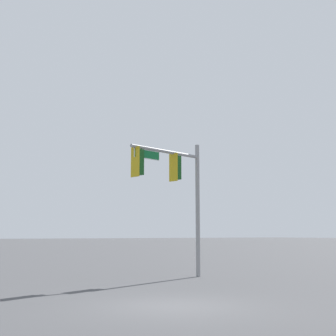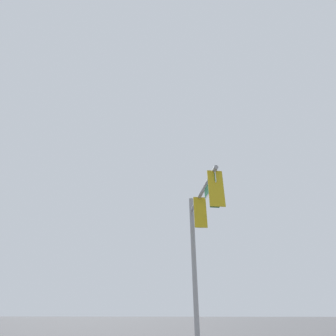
% 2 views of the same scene
% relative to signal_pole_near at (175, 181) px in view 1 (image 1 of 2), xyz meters
% --- Properties ---
extents(ground_plane, '(400.00, 400.00, 0.00)m').
position_rel_signal_pole_near_xyz_m(ground_plane, '(4.36, 6.74, -4.42)').
color(ground_plane, '#474749').
extents(signal_pole_near, '(4.26, 1.33, 6.31)m').
position_rel_signal_pole_near_xyz_m(signal_pole_near, '(0.00, 0.00, 0.00)').
color(signal_pole_near, gray).
rests_on(signal_pole_near, ground_plane).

